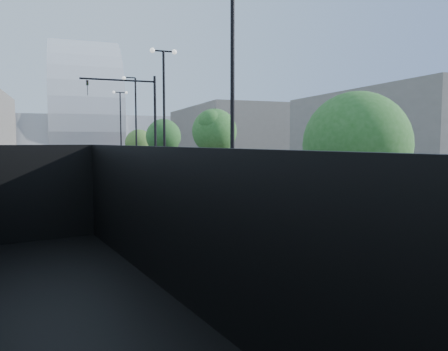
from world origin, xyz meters
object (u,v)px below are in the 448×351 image
object	(u,v)px
pedestrian	(299,195)
dump_truck	(39,253)
white_sedan	(78,216)
dark_car_mid	(68,175)

from	to	relation	value
pedestrian	dump_truck	bearing A→B (deg)	45.36
white_sedan	dark_car_mid	world-z (taller)	white_sedan
dark_car_mid	pedestrian	size ratio (longest dim) A/B	2.45
dark_car_mid	pedestrian	world-z (taller)	pedestrian
white_sedan	dark_car_mid	xyz separation A→B (m)	(-0.38, 21.21, -0.10)
dump_truck	dark_car_mid	xyz separation A→B (m)	(0.40, 28.82, -0.75)
dump_truck	pedestrian	bearing A→B (deg)	29.42
dump_truck	white_sedan	bearing A→B (deg)	73.78
white_sedan	dark_car_mid	bearing A→B (deg)	97.28
white_sedan	pedestrian	size ratio (longest dim) A/B	2.38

